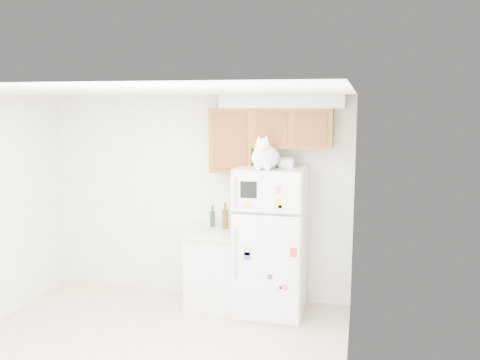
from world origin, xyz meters
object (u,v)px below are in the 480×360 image
(base_counter, at_px, (215,267))
(bottle_amber, at_px, (225,216))
(cat, at_px, (265,156))
(bottle_green, at_px, (212,216))
(refrigerator, at_px, (271,241))
(storage_box_front, at_px, (287,164))
(storage_box_back, at_px, (285,162))

(base_counter, bearing_deg, bottle_amber, 44.40)
(cat, xyz_separation_m, bottle_green, (-0.72, 0.42, -0.79))
(refrigerator, distance_m, bottle_green, 0.82)
(base_counter, relative_size, bottle_green, 3.53)
(cat, distance_m, storage_box_front, 0.29)
(refrigerator, height_order, bottle_green, refrigerator)
(cat, height_order, storage_box_front, cat)
(cat, bearing_deg, storage_box_front, 39.20)
(storage_box_back, bearing_deg, bottle_amber, 171.92)
(base_counter, distance_m, storage_box_front, 1.55)
(storage_box_front, distance_m, bottle_green, 1.19)
(refrigerator, bearing_deg, bottle_amber, 163.45)
(cat, bearing_deg, storage_box_back, 61.65)
(refrigerator, distance_m, bottle_amber, 0.65)
(storage_box_back, bearing_deg, storage_box_front, -78.66)
(base_counter, height_order, storage_box_front, storage_box_front)
(base_counter, distance_m, bottle_amber, 0.63)
(storage_box_front, height_order, bottle_amber, storage_box_front)
(cat, relative_size, bottle_green, 2.07)
(bottle_green, bearing_deg, bottle_amber, -17.50)
(base_counter, distance_m, bottle_green, 0.61)
(refrigerator, distance_m, storage_box_front, 0.91)
(storage_box_front, bearing_deg, bottle_green, 170.75)
(cat, bearing_deg, base_counter, 158.20)
(refrigerator, relative_size, bottle_green, 6.53)
(refrigerator, distance_m, base_counter, 0.79)
(storage_box_back, bearing_deg, cat, -122.92)
(storage_box_front, bearing_deg, refrigerator, -179.11)
(bottle_green, height_order, bottle_amber, bottle_amber)
(bottle_green, bearing_deg, base_counter, -65.03)
(base_counter, bearing_deg, bottle_green, 114.97)
(base_counter, xyz_separation_m, storage_box_back, (0.82, 0.06, 1.29))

